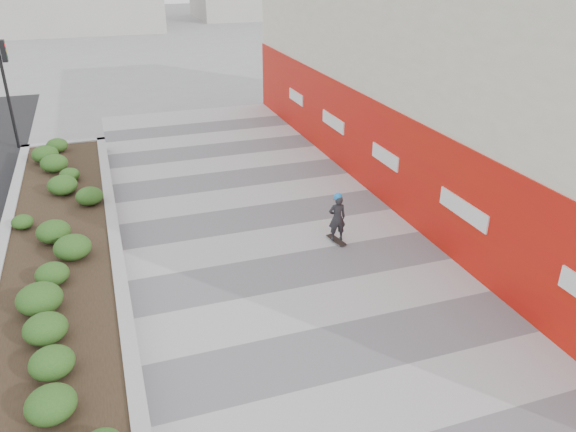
% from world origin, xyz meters
% --- Properties ---
extents(ground, '(160.00, 160.00, 0.00)m').
position_xyz_m(ground, '(0.00, 0.00, 0.00)').
color(ground, gray).
rests_on(ground, ground).
extents(walkway, '(8.00, 36.00, 0.01)m').
position_xyz_m(walkway, '(0.00, 3.00, 0.01)').
color(walkway, '#A8A8AD').
rests_on(walkway, ground).
extents(building, '(6.04, 24.08, 8.00)m').
position_xyz_m(building, '(6.98, 8.98, 3.98)').
color(building, beige).
rests_on(building, ground).
extents(planter, '(3.00, 18.00, 0.90)m').
position_xyz_m(planter, '(-5.50, 7.00, 0.42)').
color(planter, '#9E9EA0').
rests_on(planter, ground).
extents(traffic_signal_near, '(0.33, 0.28, 4.20)m').
position_xyz_m(traffic_signal_near, '(-7.23, 17.50, 2.76)').
color(traffic_signal_near, black).
rests_on(traffic_signal_near, ground).
extents(manhole_cover, '(0.44, 0.44, 0.01)m').
position_xyz_m(manhole_cover, '(0.50, 3.00, 0.00)').
color(manhole_cover, '#595654').
rests_on(manhole_cover, ground).
extents(skateboarder, '(0.51, 0.74, 1.45)m').
position_xyz_m(skateboarder, '(1.53, 6.02, 0.73)').
color(skateboarder, beige).
rests_on(skateboarder, ground).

